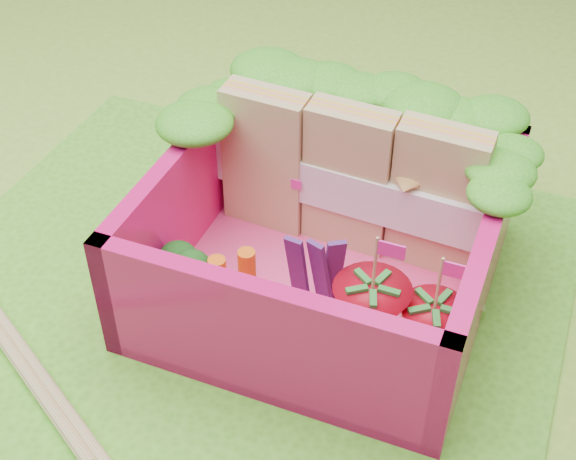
% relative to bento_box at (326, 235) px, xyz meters
% --- Properties ---
extents(ground, '(14.00, 14.00, 0.00)m').
position_rel_bento_box_xyz_m(ground, '(-0.32, -0.31, -0.31)').
color(ground, '#76B332').
rests_on(ground, ground).
extents(placemat, '(2.60, 2.60, 0.03)m').
position_rel_bento_box_xyz_m(placemat, '(-0.32, -0.31, -0.29)').
color(placemat, '#55AD27').
rests_on(placemat, ground).
extents(bento_floor, '(1.30, 1.30, 0.05)m').
position_rel_bento_box_xyz_m(bento_floor, '(0.00, 0.00, -0.25)').
color(bento_floor, '#F13D81').
rests_on(bento_floor, placemat).
extents(bento_box, '(1.30, 1.30, 0.55)m').
position_rel_bento_box_xyz_m(bento_box, '(0.00, 0.00, 0.00)').
color(bento_box, '#DD1267').
rests_on(bento_box, placemat).
extents(lettuce_ruffle, '(1.43, 0.77, 0.11)m').
position_rel_bento_box_xyz_m(lettuce_ruffle, '(-0.00, 0.46, 0.33)').
color(lettuce_ruffle, '#328918').
rests_on(lettuce_ruffle, bento_box).
extents(sandwich_stack, '(1.16, 0.24, 0.64)m').
position_rel_bento_box_xyz_m(sandwich_stack, '(0.01, 0.27, 0.09)').
color(sandwich_stack, tan).
rests_on(sandwich_stack, bento_floor).
extents(broccoli, '(0.33, 0.33, 0.24)m').
position_rel_bento_box_xyz_m(broccoli, '(-0.43, -0.33, -0.06)').
color(broccoli, '#63A24E').
rests_on(broccoli, bento_floor).
extents(carrot_sticks, '(0.17, 0.13, 0.28)m').
position_rel_bento_box_xyz_m(carrot_sticks, '(-0.27, -0.29, -0.09)').
color(carrot_sticks, orange).
rests_on(carrot_sticks, bento_floor).
extents(purple_wedges, '(0.20, 0.08, 0.38)m').
position_rel_bento_box_xyz_m(purple_wedges, '(0.03, -0.18, -0.04)').
color(purple_wedges, '#411959').
rests_on(purple_wedges, bento_floor).
extents(strawberry_left, '(0.29, 0.29, 0.53)m').
position_rel_bento_box_xyz_m(strawberry_left, '(0.28, -0.28, -0.08)').
color(strawberry_left, red).
rests_on(strawberry_left, bento_floor).
extents(strawberry_right, '(0.25, 0.25, 0.49)m').
position_rel_bento_box_xyz_m(strawberry_right, '(0.50, -0.25, -0.09)').
color(strawberry_right, red).
rests_on(strawberry_right, bento_floor).
extents(snap_peas, '(0.58, 0.61, 0.05)m').
position_rel_bento_box_xyz_m(snap_peas, '(0.34, -0.20, -0.20)').
color(snap_peas, '#70C23C').
rests_on(snap_peas, bento_floor).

